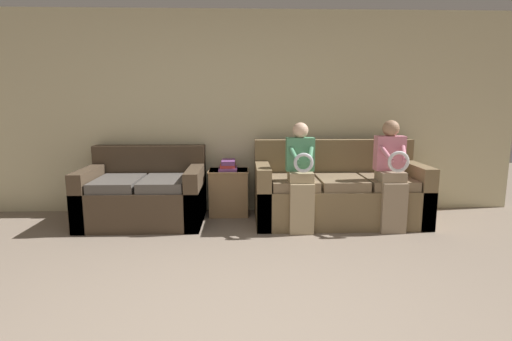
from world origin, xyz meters
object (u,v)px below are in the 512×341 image
Objects in this scene: child_right_seated at (392,170)px; couch_side at (145,195)px; book_stack at (228,165)px; child_left_seated at (301,172)px; side_shelf at (229,192)px; couch_main at (337,193)px.

couch_side is at bearing 171.56° from child_right_seated.
child_right_seated is at bearing -20.17° from book_stack.
child_left_seated reaches higher than book_stack.
side_shelf is at bearing 140.48° from child_left_seated.
side_shelf is at bearing 159.76° from child_right_seated.
side_shelf is 1.77× the size of book_stack.
couch_main reaches higher than side_shelf.
couch_main is at bearing -12.78° from side_shelf.
child_left_seated is at bearing -39.34° from book_stack.
child_left_seated is at bearing -179.92° from child_right_seated.
child_left_seated is 1.00m from child_right_seated.
child_right_seated is 2.12× the size of side_shelf.
child_left_seated reaches higher than side_shelf.
side_shelf is (-1.32, 0.30, -0.04)m from couch_main.
couch_side is at bearing 178.87° from couch_main.
child_left_seated is (1.81, -0.42, 0.34)m from couch_side.
couch_side is (-2.31, 0.05, -0.02)m from couch_main.
book_stack is at bearing 167.29° from couch_main.
child_left_seated is at bearing -13.04° from couch_side.
couch_main is 3.42× the size of side_shelf.
book_stack is at bearing -171.23° from side_shelf.
couch_main is 0.70m from child_left_seated.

